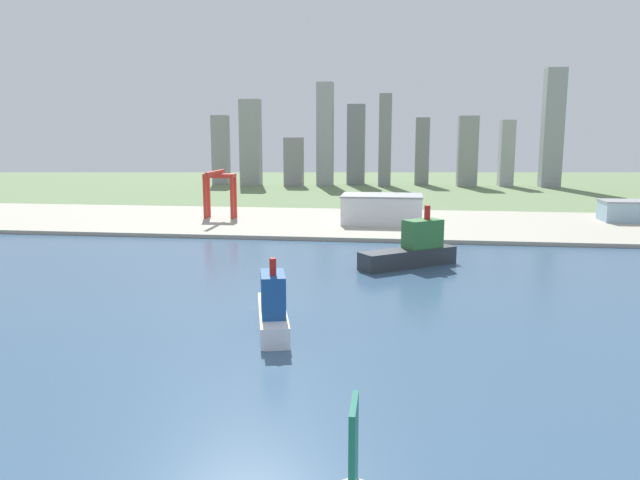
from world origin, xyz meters
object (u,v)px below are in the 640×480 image
Objects in this scene: port_crane_red at (219,184)px; warehouse_annex at (636,211)px; container_barge at (413,250)px; warehouse_main at (382,209)px; ferry_boat at (273,309)px.

warehouse_annex is at bearing 4.39° from port_crane_red.
container_barge is 221.29m from warehouse_annex.
port_crane_red is at bearing 175.66° from warehouse_main.
container_barge reaches higher than warehouse_annex.
ferry_boat is 0.94× the size of warehouse_annex.
container_barge is 126.81m from warehouse_main.
container_barge is at bearing 66.32° from ferry_boat.
ferry_boat reaches higher than warehouse_annex.
warehouse_main reaches higher than warehouse_annex.
ferry_boat is 115.77m from container_barge.
warehouse_main is (27.31, 231.30, 4.98)m from ferry_boat.
port_crane_red reaches higher than warehouse_annex.
warehouse_main is at bearing -169.87° from warehouse_annex.
container_barge is (46.50, 106.02, 0.81)m from ferry_boat.
warehouse_main is 178.28m from warehouse_annex.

